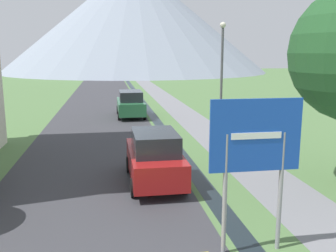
{
  "coord_description": "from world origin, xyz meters",
  "views": [
    {
      "loc": [
        -1.9,
        -2.8,
        4.4
      ],
      "look_at": [
        0.16,
        10.0,
        1.86
      ],
      "focal_mm": 40.0,
      "sensor_mm": 36.0,
      "label": 1
    }
  ],
  "objects": [
    {
      "name": "drainage_channel",
      "position": [
        1.2,
        30.0,
        0.0
      ],
      "size": [
        0.6,
        60.0,
        0.0
      ],
      "color": "black",
      "rests_on": "ground_plane"
    },
    {
      "name": "road",
      "position": [
        -2.5,
        30.0,
        0.0
      ],
      "size": [
        6.4,
        60.0,
        0.01
      ],
      "color": "#38383D",
      "rests_on": "ground_plane"
    },
    {
      "name": "parked_car_far",
      "position": [
        -0.36,
        23.19,
        0.91
      ],
      "size": [
        1.88,
        4.48,
        1.82
      ],
      "color": "#28663D",
      "rests_on": "ground_plane"
    },
    {
      "name": "mountain_distant",
      "position": [
        4.81,
        87.57,
        12.37
      ],
      "size": [
        60.57,
        60.57,
        24.75
      ],
      "color": "gray",
      "rests_on": "ground_plane"
    },
    {
      "name": "road_sign",
      "position": [
        1.18,
        4.56,
        2.35
      ],
      "size": [
        2.03,
        0.11,
        3.47
      ],
      "color": "gray",
      "rests_on": "ground_plane"
    },
    {
      "name": "streetlamp",
      "position": [
        3.52,
        14.63,
        3.41
      ],
      "size": [
        0.28,
        0.28,
        5.82
      ],
      "color": "#515156",
      "rests_on": "ground_plane"
    },
    {
      "name": "ground_plane",
      "position": [
        0.0,
        20.0,
        0.0
      ],
      "size": [
        160.0,
        160.0,
        0.0
      ],
      "primitive_type": "plane",
      "color": "#517542"
    },
    {
      "name": "footpath",
      "position": [
        3.6,
        30.0,
        0.0
      ],
      "size": [
        2.2,
        60.0,
        0.01
      ],
      "color": "slate",
      "rests_on": "ground_plane"
    },
    {
      "name": "parked_car_near",
      "position": [
        -0.4,
        9.4,
        0.91
      ],
      "size": [
        1.79,
        3.99,
        1.82
      ],
      "color": "#A31919",
      "rests_on": "ground_plane"
    }
  ]
}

